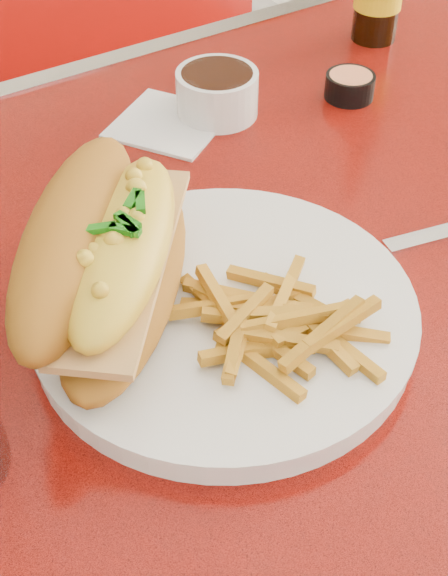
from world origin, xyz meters
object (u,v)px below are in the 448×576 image
booth_bench_far (36,207)px  sauce_cup_right (350,85)px  diner_table (298,359)px  fork (275,250)px  dinner_plate (224,314)px  gravy_ramekin (217,92)px  mac_hoagie (107,255)px

booth_bench_far → sauce_cup_right: 0.83m
diner_table → booth_bench_far: 0.87m
fork → sauce_cup_right: size_ratio=2.77×
booth_bench_far → dinner_plate: 1.00m
dinner_plate → sauce_cup_right: bearing=35.8°
diner_table → sauce_cup_right: bearing=42.9°
diner_table → dinner_plate: size_ratio=3.10×
booth_bench_far → gravy_ramekin: size_ratio=11.23×
mac_hoagie → sauce_cup_right: (0.38, 0.17, -0.05)m
booth_bench_far → gravy_ramekin: bearing=-85.6°
mac_hoagie → fork: (0.14, -0.02, -0.05)m
diner_table → dinner_plate: 0.22m
mac_hoagie → gravy_ramekin: size_ratio=2.52×
diner_table → gravy_ramekin: bearing=78.6°
dinner_plate → fork: (0.07, 0.03, 0.01)m
diner_table → dinner_plate: (-0.12, -0.05, 0.17)m
dinner_plate → fork: bearing=24.1°
dinner_plate → mac_hoagie: mac_hoagie is taller
booth_bench_far → fork: booth_bench_far is taller
diner_table → mac_hoagie: 0.30m
diner_table → booth_bench_far: (0.00, 0.81, -0.32)m
gravy_ramekin → sauce_cup_right: size_ratio=1.87×
diner_table → fork: size_ratio=7.77×
mac_hoagie → fork: 0.15m
mac_hoagie → sauce_cup_right: bearing=-25.5°
booth_bench_far → dinner_plate: bearing=-98.2°
gravy_ramekin → sauce_cup_right: gravy_ramekin is taller
fork → gravy_ramekin: (0.10, 0.24, 0.00)m
fork → gravy_ramekin: bearing=-24.8°
diner_table → fork: 0.19m
booth_bench_far → fork: size_ratio=7.58×
diner_table → gravy_ramekin: 0.30m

